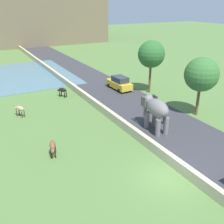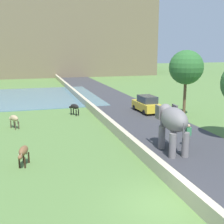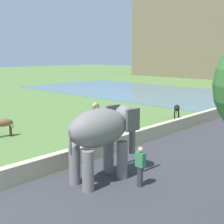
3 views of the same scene
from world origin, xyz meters
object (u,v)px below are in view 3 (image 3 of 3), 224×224
Objects in this scene: person_beside_elephant at (140,166)px; cow_black at (177,109)px; cow_tan at (96,106)px; elephant at (103,132)px; cow_brown at (3,124)px.

cow_black is (-5.80, 11.93, -0.04)m from person_beside_elephant.
person_beside_elephant is at bearing -36.30° from cow_tan.
cow_black is (-4.31, 12.43, -1.20)m from elephant.
cow_brown is at bearing 178.00° from elephant.
person_beside_elephant is 10.69m from cow_brown.
cow_brown is at bearing -84.93° from cow_tan.
cow_brown and cow_black have the same top height.
cow_black is at bearing 115.93° from person_beside_elephant.
cow_black is at bearing 109.11° from elephant.
person_beside_elephant reaches higher than cow_black.
person_beside_elephant is at bearing -64.07° from cow_black.
elephant reaches higher than person_beside_elephant.
elephant is 2.15× the size of person_beside_elephant.
elephant reaches higher than cow_tan.
cow_tan is 8.63m from cow_brown.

